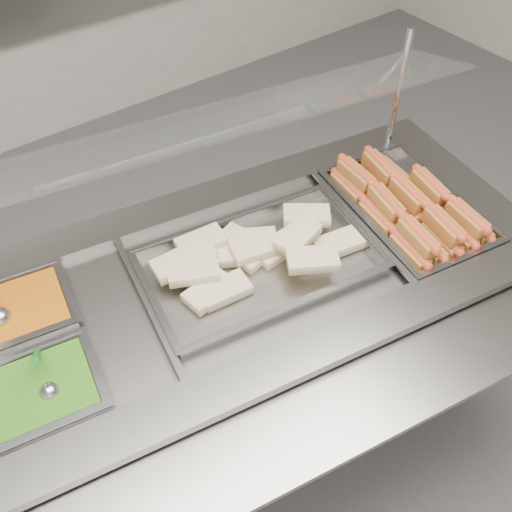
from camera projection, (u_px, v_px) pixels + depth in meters
ground at (316, 498)px, 1.89m from camera, size 6.00×6.00×0.00m
steam_counter at (244, 351)px, 1.82m from camera, size 1.77×1.00×0.80m
tray_rail at (330, 412)px, 1.28m from camera, size 1.61×0.58×0.05m
sneeze_guard at (205, 127)px, 1.41m from camera, size 1.49×0.50×0.39m
pan_hotdogs at (406, 213)px, 1.73m from camera, size 0.38×0.53×0.09m
pan_wraps at (259, 266)px, 1.56m from camera, size 0.65×0.45×0.06m
pan_beans at (18, 318)px, 1.45m from camera, size 0.30×0.25×0.09m
pan_peas at (40, 399)px, 1.30m from camera, size 0.30×0.25×0.09m
hotdogs_in_buns at (409, 206)px, 1.69m from camera, size 0.31×0.49×0.10m
tortilla_wraps at (247, 253)px, 1.55m from camera, size 0.55×0.36×0.09m
serving_spoon at (47, 385)px, 1.27m from camera, size 0.05×0.15×0.13m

